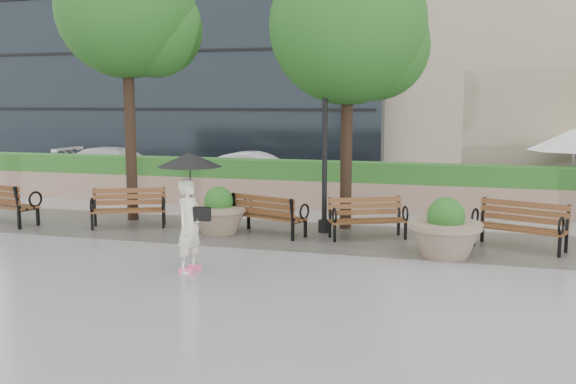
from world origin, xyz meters
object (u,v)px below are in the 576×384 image
(bench_4, at_px, (519,236))
(car_left, at_px, (119,166))
(planter_right, at_px, (445,234))
(pedestrian, at_px, (190,200))
(bench_2, at_px, (269,223))
(bench_3, at_px, (367,227))
(bench_1, at_px, (129,216))
(lamppost, at_px, (325,150))
(car_right, at_px, (257,170))
(bench_0, at_px, (3,212))
(planter_left, at_px, (219,215))

(bench_4, xyz_separation_m, car_left, (-13.62, 7.27, 0.39))
(planter_right, height_order, pedestrian, pedestrian)
(bench_2, distance_m, planter_right, 4.11)
(bench_2, relative_size, bench_3, 1.03)
(bench_1, relative_size, bench_2, 1.00)
(pedestrian, bearing_deg, lamppost, -10.04)
(planter_right, xyz_separation_m, car_right, (-6.84, 8.61, 0.17))
(bench_0, xyz_separation_m, bench_3, (9.02, 0.79, -0.04))
(lamppost, bearing_deg, car_right, 120.08)
(bench_3, bearing_deg, bench_2, 160.28)
(car_left, bearing_deg, planter_left, -136.26)
(pedestrian, bearing_deg, bench_4, -48.49)
(bench_0, relative_size, planter_left, 1.58)
(bench_0, xyz_separation_m, planter_left, (5.60, 0.47, 0.12))
(planter_left, bearing_deg, car_right, 102.29)
(pedestrian, bearing_deg, planter_right, -50.63)
(planter_right, xyz_separation_m, lamppost, (-2.82, 1.68, 1.46))
(bench_4, xyz_separation_m, car_right, (-8.29, 7.54, 0.35))
(bench_2, relative_size, bench_4, 0.96)
(lamppost, bearing_deg, planter_left, -162.34)
(bench_4, xyz_separation_m, planter_left, (-6.61, -0.15, 0.14))
(bench_3, bearing_deg, car_right, 99.71)
(planter_left, height_order, pedestrian, pedestrian)
(lamppost, bearing_deg, bench_1, -171.19)
(bench_4, height_order, pedestrian, pedestrian)
(bench_2, relative_size, pedestrian, 0.87)
(bench_3, relative_size, pedestrian, 0.84)
(bench_4, distance_m, lamppost, 4.61)
(car_left, relative_size, car_right, 1.21)
(planter_right, bearing_deg, car_right, 128.45)
(car_right, height_order, pedestrian, pedestrian)
(bench_2, xyz_separation_m, lamppost, (1.15, 0.63, 1.65))
(bench_2, height_order, car_left, car_left)
(bench_4, relative_size, planter_left, 1.49)
(bench_4, bearing_deg, car_left, 172.76)
(car_right, bearing_deg, bench_2, -158.04)
(bench_0, xyz_separation_m, bench_4, (12.21, 0.61, -0.02))
(lamppost, bearing_deg, pedestrian, -110.83)
(pedestrian, bearing_deg, bench_1, 54.35)
(car_left, bearing_deg, pedestrian, -143.55)
(bench_4, xyz_separation_m, lamppost, (-4.27, 0.60, 1.64))
(bench_0, distance_m, lamppost, 8.20)
(bench_1, distance_m, planter_right, 7.58)
(planter_right, relative_size, car_left, 0.30)
(bench_3, relative_size, car_right, 0.47)
(bench_0, height_order, bench_3, bench_0)
(bench_0, distance_m, planter_left, 5.62)
(bench_1, bearing_deg, bench_3, -20.98)
(planter_left, bearing_deg, car_left, 133.35)
(bench_2, bearing_deg, planter_right, -174.60)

